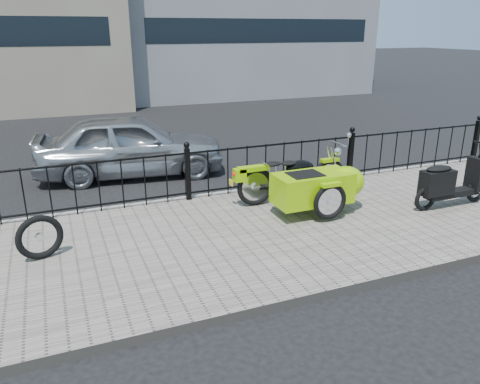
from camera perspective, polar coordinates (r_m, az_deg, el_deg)
name	(u,v)px	position (r m, az deg, el deg)	size (l,w,h in m)	color
ground	(212,232)	(7.54, -3.45, -4.89)	(120.00, 120.00, 0.00)	black
sidewalk	(223,241)	(7.09, -2.13, -5.98)	(30.00, 3.80, 0.12)	#666056
curb	(187,200)	(8.80, -6.52, -0.95)	(30.00, 0.10, 0.12)	gray
iron_fence	(188,175)	(8.50, -6.39, 2.08)	(14.11, 0.11, 1.08)	black
motorcycle_sidecar	(317,184)	(8.04, 9.40, 0.99)	(2.28, 1.48, 0.98)	black
scooter	(448,184)	(8.88, 24.05, 0.93)	(1.61, 0.47, 1.09)	black
spare_tire	(40,237)	(6.86, -23.22, -5.10)	(0.63, 0.63, 0.09)	black
sedan_car	(131,145)	(10.53, -13.19, 5.60)	(1.62, 4.02, 1.37)	#AAACB2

